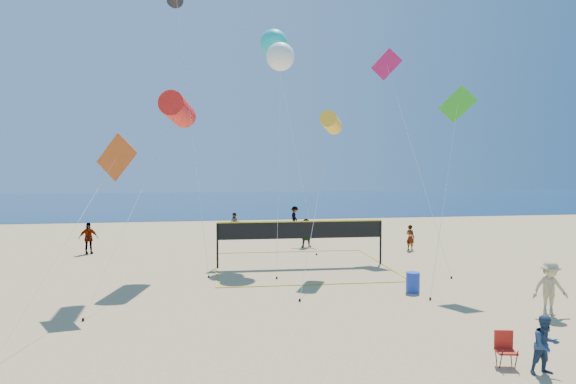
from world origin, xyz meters
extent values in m
cube|color=navy|center=(0.00, 62.00, 0.01)|extent=(140.00, 50.00, 0.03)
imported|color=navy|center=(4.72, 0.71, 0.73)|extent=(0.71, 0.56, 1.46)
imported|color=tan|center=(8.09, 5.14, 0.93)|extent=(1.28, 0.84, 1.86)
imported|color=gray|center=(-10.12, 20.42, 0.91)|extent=(1.15, 0.83, 1.81)
imported|color=gray|center=(2.77, 20.77, 0.88)|extent=(1.71, 0.81, 1.77)
imported|color=gray|center=(8.73, 18.64, 0.76)|extent=(0.61, 0.67, 1.53)
imported|color=gray|center=(-1.22, 28.42, 0.75)|extent=(0.86, 0.75, 1.50)
imported|color=gray|center=(3.76, 30.46, 0.89)|extent=(0.74, 1.19, 1.77)
cube|color=red|center=(4.05, 1.29, 0.39)|extent=(0.55, 0.52, 0.05)
cube|color=red|center=(4.09, 1.47, 0.64)|extent=(0.47, 0.14, 0.47)
cylinder|color=black|center=(3.83, 1.16, 0.21)|extent=(0.07, 0.24, 0.61)
cylinder|color=black|center=(3.90, 1.50, 0.21)|extent=(0.07, 0.24, 0.61)
cylinder|color=black|center=(4.20, 1.08, 0.21)|extent=(0.07, 0.24, 0.61)
cylinder|color=black|center=(4.27, 1.42, 0.21)|extent=(0.07, 0.24, 0.61)
cylinder|color=#1C3AB7|center=(4.77, 8.89, 0.41)|extent=(0.69, 0.69, 0.81)
cylinder|color=black|center=(-2.86, 15.08, 1.12)|extent=(0.10, 0.10, 2.24)
cylinder|color=black|center=(5.52, 14.85, 1.12)|extent=(0.10, 0.10, 2.24)
cube|color=black|center=(1.33, 14.96, 1.82)|extent=(8.38, 0.25, 0.84)
cube|color=gold|center=(1.33, 14.96, 2.26)|extent=(8.38, 0.26, 0.06)
cube|color=gold|center=(1.21, 10.77, 0.01)|extent=(8.58, 0.28, 0.02)
cube|color=gold|center=(1.44, 19.15, 0.01)|extent=(8.58, 0.28, 0.02)
cylinder|color=red|center=(-4.69, 14.69, 7.75)|extent=(1.70, 3.00, 1.54)
cylinder|color=silver|center=(-6.07, 10.84, 3.90)|extent=(2.76, 7.70, 7.71)
cylinder|color=black|center=(-7.44, 7.00, 0.05)|extent=(0.08, 0.08, 0.10)
cylinder|color=silver|center=(-4.04, 14.03, 6.74)|extent=(1.46, 2.25, 13.38)
cylinder|color=black|center=(-3.32, 12.91, 0.05)|extent=(0.08, 0.08, 0.10)
cylinder|color=yellow|center=(2.74, 14.36, 7.21)|extent=(1.54, 2.14, 1.08)
cylinder|color=silver|center=(1.38, 11.30, 3.63)|extent=(2.73, 6.13, 7.17)
cylinder|color=black|center=(0.02, 8.25, 0.05)|extent=(0.08, 0.08, 0.10)
cube|color=#BD4B18|center=(-6.70, 9.56, 5.41)|extent=(1.64, 0.92, 1.84)
cylinder|color=silver|center=(-7.74, 6.38, 2.73)|extent=(2.10, 6.36, 5.37)
cube|color=green|center=(7.47, 10.61, 7.77)|extent=(1.43, 0.87, 1.63)
cylinder|color=silver|center=(6.21, 9.12, 3.91)|extent=(2.54, 2.99, 7.73)
cylinder|color=black|center=(4.94, 7.64, 0.05)|extent=(0.08, 0.08, 0.10)
cube|color=#BB1757|center=(7.54, 19.78, 11.26)|extent=(1.71, 0.93, 1.90)
cylinder|color=silver|center=(7.52, 15.38, 5.65)|extent=(0.06, 8.81, 11.21)
cylinder|color=black|center=(7.49, 10.98, 0.05)|extent=(0.08, 0.08, 0.10)
sphere|color=white|center=(0.73, 17.92, 11.10)|extent=(1.80, 1.80, 1.55)
cylinder|color=silver|center=(0.21, 15.04, 5.57)|extent=(1.04, 5.76, 11.06)
cylinder|color=black|center=(-0.30, 12.17, 0.05)|extent=(0.08, 0.08, 0.10)
sphere|color=#18CFC3|center=(0.58, 19.56, 12.21)|extent=(1.93, 1.93, 1.58)
cylinder|color=silver|center=(1.68, 18.69, 6.13)|extent=(2.22, 1.75, 12.17)
cylinder|color=black|center=(2.78, 17.82, 0.05)|extent=(0.08, 0.08, 0.10)
camera|label=1|loc=(-3.47, -10.42, 5.11)|focal=32.00mm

